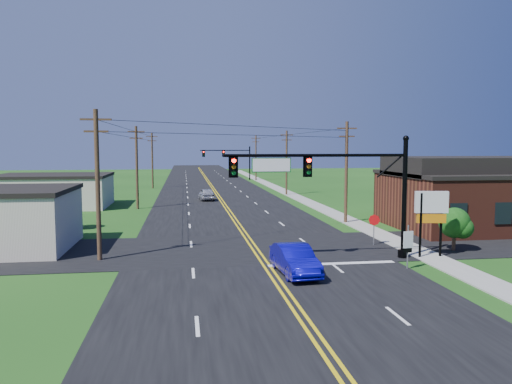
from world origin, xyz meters
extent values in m
plane|color=#174012|center=(0.00, 0.00, 0.00)|extent=(260.00, 260.00, 0.00)
cube|color=black|center=(0.00, 50.00, 0.02)|extent=(16.00, 220.00, 0.04)
cube|color=black|center=(0.00, 12.00, 0.02)|extent=(70.00, 10.00, 0.04)
cube|color=gray|center=(10.50, 40.00, 0.04)|extent=(2.00, 160.00, 0.08)
cylinder|color=black|center=(8.80, 8.00, 3.60)|extent=(0.28, 0.28, 7.20)
cylinder|color=black|center=(8.80, 8.00, 0.25)|extent=(0.60, 0.60, 0.50)
sphere|color=black|center=(8.80, 8.00, 7.30)|extent=(0.36, 0.36, 0.36)
cylinder|color=black|center=(3.30, 8.00, 6.30)|extent=(11.00, 0.18, 0.18)
cube|color=#055D18|center=(0.60, 8.00, 5.75)|extent=(2.30, 0.06, 0.85)
cylinder|color=black|center=(8.80, 80.00, 3.60)|extent=(0.28, 0.28, 7.20)
cylinder|color=black|center=(8.80, 80.00, 0.25)|extent=(0.60, 0.60, 0.50)
sphere|color=black|center=(8.80, 80.00, 7.30)|extent=(0.36, 0.36, 0.36)
cylinder|color=black|center=(3.80, 80.00, 6.00)|extent=(10.00, 0.18, 0.18)
cube|color=#055D18|center=(0.60, 80.00, 5.45)|extent=(2.30, 0.06, 0.85)
cube|color=#562418|center=(20.00, 18.00, 2.20)|extent=(14.00, 11.00, 4.40)
cube|color=black|center=(20.00, 18.00, 4.55)|extent=(14.20, 11.20, 0.30)
cube|color=beige|center=(-19.00, 38.00, 1.70)|extent=(12.00, 9.00, 3.40)
cube|color=black|center=(-19.00, 38.00, 3.55)|extent=(12.20, 9.20, 0.30)
cylinder|color=#3E2A1C|center=(-9.50, 10.00, 4.50)|extent=(0.28, 0.28, 9.00)
cube|color=#3E2A1C|center=(-9.50, 10.00, 8.40)|extent=(1.80, 0.12, 0.12)
cube|color=#3E2A1C|center=(-9.50, 10.00, 7.70)|extent=(1.40, 0.12, 0.12)
cylinder|color=#3E2A1C|center=(-9.50, 35.00, 4.50)|extent=(0.28, 0.28, 9.00)
cube|color=#3E2A1C|center=(-9.50, 35.00, 8.40)|extent=(1.80, 0.12, 0.12)
cube|color=#3E2A1C|center=(-9.50, 35.00, 7.70)|extent=(1.40, 0.12, 0.12)
cylinder|color=#3E2A1C|center=(-9.50, 62.00, 4.50)|extent=(0.28, 0.28, 9.00)
cube|color=#3E2A1C|center=(-9.50, 62.00, 8.40)|extent=(1.80, 0.12, 0.12)
cube|color=#3E2A1C|center=(-9.50, 62.00, 7.70)|extent=(1.40, 0.12, 0.12)
cylinder|color=#3E2A1C|center=(9.80, 22.00, 4.50)|extent=(0.28, 0.28, 9.00)
cube|color=#3E2A1C|center=(9.80, 22.00, 8.40)|extent=(1.80, 0.12, 0.12)
cube|color=#3E2A1C|center=(9.80, 22.00, 7.70)|extent=(1.40, 0.12, 0.12)
cylinder|color=#3E2A1C|center=(9.80, 48.00, 4.50)|extent=(0.28, 0.28, 9.00)
cube|color=#3E2A1C|center=(9.80, 48.00, 8.40)|extent=(1.80, 0.12, 0.12)
cube|color=#3E2A1C|center=(9.80, 48.00, 7.70)|extent=(1.40, 0.12, 0.12)
cylinder|color=#3E2A1C|center=(9.80, 78.00, 4.50)|extent=(0.28, 0.28, 9.00)
cube|color=#3E2A1C|center=(9.80, 78.00, 8.40)|extent=(1.80, 0.12, 0.12)
cube|color=#3E2A1C|center=(9.80, 78.00, 7.70)|extent=(1.40, 0.12, 0.12)
cylinder|color=#3E2A1C|center=(16.00, 26.00, 0.92)|extent=(0.24, 0.24, 1.85)
sphere|color=#113E0F|center=(16.00, 26.00, 2.60)|extent=(3.00, 3.00, 3.00)
cylinder|color=#3E2A1C|center=(13.00, 9.50, 0.66)|extent=(0.24, 0.24, 1.32)
sphere|color=#113E0F|center=(13.00, 9.50, 1.86)|extent=(2.00, 2.00, 2.00)
cylinder|color=#3E2A1C|center=(-14.00, 22.00, 0.77)|extent=(0.24, 0.24, 1.54)
sphere|color=#113E0F|center=(-14.00, 22.00, 2.17)|extent=(2.40, 2.40, 2.40)
imported|color=#0B079E|center=(1.35, 5.05, 0.78)|extent=(2.01, 4.86, 1.56)
imported|color=#BABABF|center=(-1.63, 42.54, 0.75)|extent=(2.10, 4.54, 1.51)
cylinder|color=slate|center=(7.83, 5.29, 1.24)|extent=(0.09, 0.09, 2.49)
cube|color=white|center=(7.83, 5.26, 1.98)|extent=(0.62, 0.15, 0.34)
cube|color=white|center=(7.83, 5.26, 1.53)|extent=(0.62, 0.15, 0.62)
cube|color=black|center=(7.83, 5.26, 1.07)|extent=(0.51, 0.13, 0.25)
cylinder|color=slate|center=(8.50, 12.00, 1.00)|extent=(0.08, 0.08, 2.01)
cylinder|color=red|center=(8.50, 11.97, 1.77)|extent=(0.74, 0.26, 0.76)
cylinder|color=black|center=(9.83, 7.86, 2.00)|extent=(0.18, 0.18, 3.99)
cylinder|color=black|center=(11.17, 7.86, 2.00)|extent=(0.18, 0.18, 3.99)
cube|color=silver|center=(10.50, 7.86, 3.44)|extent=(2.02, 0.58, 1.33)
cube|color=#CC720C|center=(10.50, 7.86, 2.44)|extent=(1.79, 0.51, 0.55)
camera|label=1|loc=(-4.42, -20.48, 6.84)|focal=35.00mm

